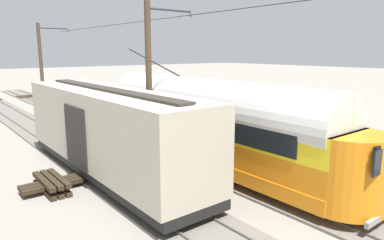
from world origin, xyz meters
The scene contains 11 objects.
ground_plane centered at (0.00, 0.00, 0.00)m, with size 220.00×220.00×0.00m, color gray.
track_streetcar_siding centered at (-4.38, -0.31, 0.05)m, with size 2.80×80.00×0.18m.
track_adjacent_siding centered at (0.00, -0.31, 0.05)m, with size 2.80×80.00×0.18m.
track_third_siding centered at (4.38, -0.31, 0.05)m, with size 2.80×80.00×0.18m.
vintage_streetcar centered at (0.00, 2.61, 2.26)m, with size 2.65×16.83×5.56m.
flatcar_adjacent centered at (-4.38, -0.21, 0.86)m, with size 2.80×13.54×1.60m.
boxcar_far_siding centered at (4.39, 1.00, 2.16)m, with size 2.96×12.73×3.85m.
catenary_pole_foreground centered at (2.37, -15.55, 4.08)m, with size 2.65×0.28×7.85m.
catenary_pole_mid_near centered at (2.37, 1.35, 4.08)m, with size 2.65×0.28×7.85m.
switch_stand centered at (-6.04, -10.35, 0.70)m, with size 0.50×0.30×1.24m.
spare_tie_stack centered at (6.98, 1.03, 0.27)m, with size 2.40×2.40×0.54m.
Camera 1 is at (10.90, 15.13, 5.59)m, focal length 32.69 mm.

